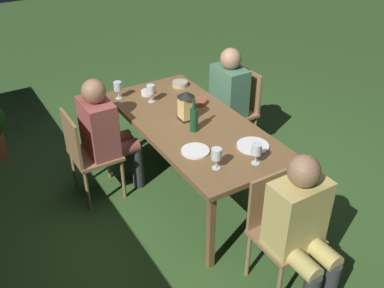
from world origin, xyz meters
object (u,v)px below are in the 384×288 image
(person_in_rust, at_px, (106,131))
(lantern_centerpiece, at_px, (186,104))
(dining_table, at_px, (192,128))
(wine_glass_c, at_px, (151,90))
(chair_side_left_b, at_px, (238,107))
(person_in_green, at_px, (224,98))
(wine_glass_b, at_px, (118,87))
(chair_side_right_b, at_px, (87,152))
(plate_a, at_px, (253,146))
(chair_head_near, at_px, (280,226))
(plate_b, at_px, (195,151))
(person_in_mustard, at_px, (302,226))
(bowl_salad, at_px, (147,92))
(green_bottle_on_table, at_px, (194,119))
(wine_glass_a, at_px, (216,155))
(bowl_olives, at_px, (198,102))
(wine_glass_d, at_px, (257,150))
(bowl_bread, at_px, (180,84))

(person_in_rust, height_order, lantern_centerpiece, person_in_rust)
(dining_table, distance_m, wine_glass_c, 0.57)
(chair_side_left_b, xyz_separation_m, person_in_green, (-0.00, 0.20, 0.15))
(wine_glass_b, bearing_deg, person_in_rust, 140.45)
(chair_side_right_b, xyz_separation_m, plate_a, (-1.01, -1.04, 0.27))
(chair_head_near, distance_m, wine_glass_b, 2.02)
(chair_side_right_b, height_order, plate_b, chair_side_right_b)
(person_in_mustard, relative_size, lantern_centerpiece, 4.34)
(plate_b, bearing_deg, bowl_salad, -6.82)
(wine_glass_c, bearing_deg, green_bottle_on_table, -174.48)
(chair_side_left_b, height_order, green_bottle_on_table, green_bottle_on_table)
(plate_a, relative_size, bowl_salad, 2.16)
(chair_side_right_b, distance_m, person_in_green, 1.47)
(wine_glass_c, bearing_deg, lantern_centerpiece, -166.65)
(wine_glass_a, xyz_separation_m, bowl_olives, (0.94, -0.44, -0.09))
(wine_glass_d, bearing_deg, wine_glass_b, 15.92)
(person_in_green, height_order, lantern_centerpiece, person_in_green)
(chair_side_left_b, xyz_separation_m, lantern_centerpiece, (-0.35, 0.84, 0.41))
(chair_side_left_b, bearing_deg, dining_table, 117.00)
(wine_glass_c, relative_size, bowl_salad, 1.42)
(dining_table, relative_size, plate_b, 8.42)
(dining_table, distance_m, wine_glass_b, 0.86)
(person_in_mustard, distance_m, lantern_centerpiece, 1.48)
(bowl_bread, bearing_deg, wine_glass_a, 160.45)
(wine_glass_b, bearing_deg, bowl_bread, -95.98)
(person_in_rust, distance_m, lantern_centerpiece, 0.76)
(person_in_green, bearing_deg, chair_head_near, 158.50)
(person_in_rust, height_order, chair_head_near, person_in_rust)
(lantern_centerpiece, bearing_deg, person_in_green, -61.72)
(chair_side_right_b, distance_m, wine_glass_b, 0.69)
(plate_b, bearing_deg, bowl_bread, -24.40)
(wine_glass_d, bearing_deg, wine_glass_a, 70.53)
(bowl_olives, bearing_deg, wine_glass_b, 50.04)
(person_in_rust, height_order, wine_glass_a, person_in_rust)
(plate_b, bearing_deg, lantern_centerpiece, -22.98)
(chair_head_near, distance_m, green_bottle_on_table, 1.12)
(person_in_mustard, bearing_deg, bowl_olives, -7.96)
(person_in_mustard, xyz_separation_m, wine_glass_b, (2.14, 0.36, 0.23))
(person_in_green, bearing_deg, bowl_salad, 69.48)
(wine_glass_a, relative_size, plate_a, 0.66)
(plate_a, xyz_separation_m, bowl_salad, (1.28, 0.30, 0.02))
(plate_a, bearing_deg, wine_glass_b, 22.82)
(person_in_rust, bearing_deg, chair_side_left_b, -90.00)
(wine_glass_b, bearing_deg, wine_glass_d, -164.08)
(person_in_mustard, xyz_separation_m, wine_glass_d, (0.61, -0.08, 0.23))
(person_in_green, bearing_deg, bowl_olives, 111.02)
(chair_side_right_b, bearing_deg, wine_glass_d, -142.74)
(bowl_bread, bearing_deg, wine_glass_b, 84.02)
(green_bottle_on_table, bearing_deg, chair_side_left_b, -58.19)
(wine_glass_c, relative_size, bowl_olives, 1.05)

